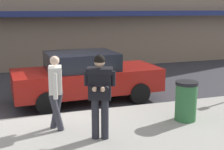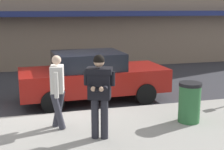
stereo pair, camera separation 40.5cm
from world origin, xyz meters
name	(u,v)px [view 1 (the left image)]	position (x,y,z in m)	size (l,w,h in m)	color
ground_plane	(52,116)	(0.00, 0.00, 0.00)	(80.00, 80.00, 0.00)	#333338
curb_paint_line	(88,112)	(1.00, 0.05, 0.00)	(28.00, 0.12, 0.01)	silver
parked_sedan_mid	(86,76)	(1.23, 1.13, 0.79)	(4.57, 2.08, 1.54)	maroon
man_texting_on_phone	(100,88)	(0.74, -2.11, 1.25)	(0.61, 0.65, 1.81)	#23232B
pedestrian_in_light_coat	(56,88)	(-0.04, -1.28, 1.11)	(0.38, 0.59, 1.70)	#33333D
trash_bin	(186,101)	(3.06, -1.69, 0.63)	(0.55, 0.55, 0.98)	#2D6638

